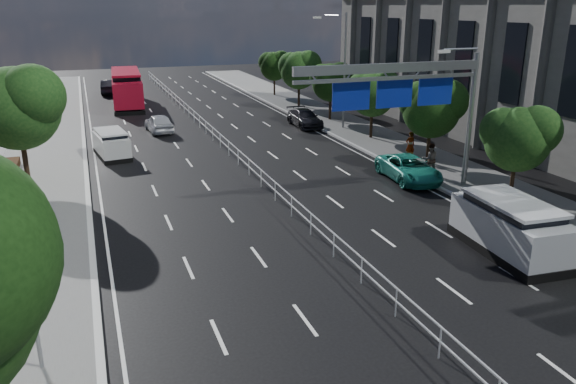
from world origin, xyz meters
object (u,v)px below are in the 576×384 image
silver_minivan (510,227)px  pedestrian_b (430,159)px  overhead_gantry (409,87)px  white_minivan (111,144)px  near_car_dark (109,87)px  near_car_silver (159,123)px  parked_car_dark (305,118)px  parked_car_teal (409,168)px  toilet_sign (8,277)px  red_bus (127,87)px  pedestrian_a (410,145)px

silver_minivan → pedestrian_b: bearing=77.5°
overhead_gantry → white_minivan: overhead_gantry is taller
overhead_gantry → near_car_dark: 44.43m
near_car_silver → parked_car_dark: near_car_silver is taller
near_car_silver → parked_car_teal: size_ratio=0.85×
overhead_gantry → pedestrian_b: bearing=34.4°
toilet_sign → parked_car_teal: size_ratio=0.88×
red_bus → silver_minivan: (11.36, -41.65, -0.71)m
overhead_gantry → near_car_dark: (-12.57, 42.34, -4.82)m
overhead_gantry → parked_car_teal: overhead_gantry is taller
parked_car_dark → parked_car_teal: bearing=-89.0°
parked_car_dark → near_car_silver: bearing=172.0°
toilet_sign → silver_minivan: size_ratio=0.79×
red_bus → parked_car_dark: 20.22m
white_minivan → overhead_gantry: bearing=-51.1°
white_minivan → pedestrian_a: (17.85, -7.63, 0.16)m
near_car_silver → pedestrian_a: pedestrian_a is taller
overhead_gantry → red_bus: size_ratio=0.88×
overhead_gantry → silver_minivan: (0.05, -8.05, -4.52)m
silver_minivan → pedestrian_a: (3.77, 13.56, -0.06)m
silver_minivan → overhead_gantry: bearing=94.1°
parked_car_teal → red_bus: bearing=116.3°
overhead_gantry → near_car_silver: 22.80m
red_bus → parked_car_teal: 34.18m
near_car_silver → pedestrian_a: (13.88, -14.36, 0.31)m
parked_car_dark → pedestrian_a: bearing=-78.8°
parked_car_dark → pedestrian_b: 16.05m
white_minivan → near_car_silver: 7.82m
near_car_silver → parked_car_teal: 21.36m
toilet_sign → overhead_gantry: 20.52m
overhead_gantry → pedestrian_a: overhead_gantry is taller
near_car_dark → red_bus: bearing=103.3°
parked_car_teal → pedestrian_a: bearing=61.7°
parked_car_teal → parked_car_dark: 16.09m
near_car_silver → parked_car_teal: bearing=118.0°
toilet_sign → silver_minivan: bearing=6.4°
near_car_silver → pedestrian_b: 22.09m
near_car_silver → pedestrian_a: 19.98m
silver_minivan → parked_car_dark: 26.14m
overhead_gantry → silver_minivan: size_ratio=1.87×
toilet_sign → parked_car_teal: (19.25, 12.00, -2.26)m
red_bus → near_car_silver: 13.83m
near_car_dark → silver_minivan: silver_minivan is taller
pedestrian_a → red_bus: bearing=-62.7°
near_car_dark → parked_car_dark: near_car_dark is taller
overhead_gantry → red_bus: (-11.30, 33.60, -3.81)m
overhead_gantry → silver_minivan: bearing=-89.6°
parked_car_dark → pedestrian_a: pedestrian_a is taller
parked_car_teal → overhead_gantry: bearing=-124.5°
toilet_sign → silver_minivan: (17.75, 2.00, -1.86)m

